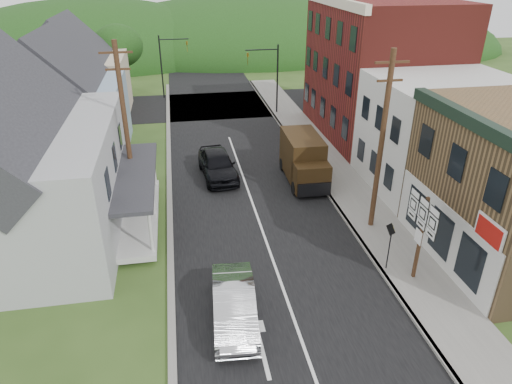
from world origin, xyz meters
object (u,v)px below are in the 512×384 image
delivery_van (304,160)px  route_sign_cluster (421,227)px  dark_sedan (218,164)px  silver_sedan (234,305)px  warning_sign (390,240)px

delivery_van → route_sign_cluster: route_sign_cluster is taller
dark_sedan → delivery_van: 5.41m
dark_sedan → route_sign_cluster: (7.21, -11.90, 1.80)m
silver_sedan → route_sign_cluster: route_sign_cluster is taller
silver_sedan → dark_sedan: size_ratio=0.90×
dark_sedan → delivery_van: delivery_van is taller
dark_sedan → warning_sign: bearing=-65.3°
dark_sedan → warning_sign: 12.84m
route_sign_cluster → dark_sedan: bearing=121.4°
route_sign_cluster → warning_sign: 1.54m
delivery_van → warning_sign: (1.17, -9.63, 0.21)m
dark_sedan → route_sign_cluster: route_sign_cluster is taller
warning_sign → delivery_van: bearing=85.4°
silver_sedan → dark_sedan: bearing=91.1°
delivery_van → route_sign_cluster: (2.04, -10.40, 1.22)m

